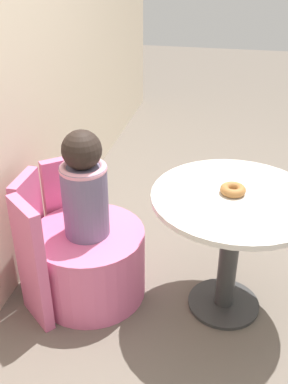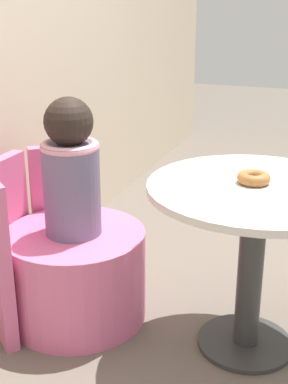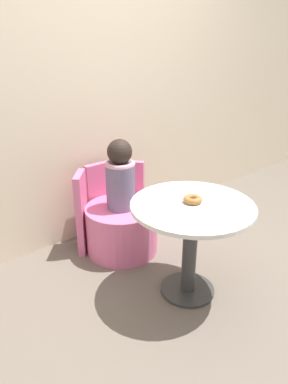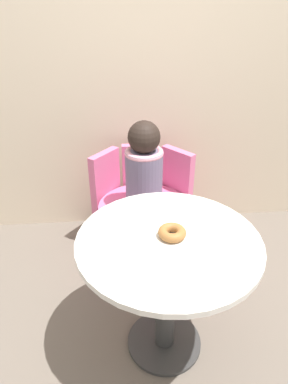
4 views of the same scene
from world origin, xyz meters
TOP-DOWN VIEW (x-y plane):
  - ground_plane at (0.00, 0.00)m, footprint 12.00×12.00m
  - back_wall at (0.00, 1.13)m, footprint 6.00×0.06m
  - round_table at (-0.08, 0.03)m, footprint 0.73×0.73m
  - tub_chair at (-0.12, 0.70)m, footprint 0.55×0.55m
  - booth_backrest at (-0.12, 0.93)m, footprint 0.65×0.24m
  - child_figure at (-0.12, 0.70)m, footprint 0.22×0.22m
  - donut at (-0.06, 0.05)m, footprint 0.11×0.11m

SIDE VIEW (x-z plane):
  - ground_plane at x=0.00m, z-range 0.00..0.00m
  - tub_chair at x=-0.12m, z-range 0.00..0.37m
  - booth_backrest at x=-0.12m, z-range 0.00..0.63m
  - round_table at x=-0.08m, z-range 0.16..0.79m
  - child_figure at x=-0.12m, z-range 0.35..0.87m
  - donut at x=-0.06m, z-range 0.63..0.66m
  - back_wall at x=0.00m, z-range 0.00..2.40m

